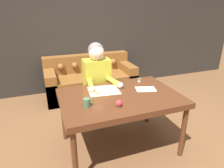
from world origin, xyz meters
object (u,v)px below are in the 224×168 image
Objects in this scene: couch at (90,80)px; dining_table at (120,101)px; person at (97,85)px; thread_spool at (139,80)px; pin_cushion at (119,104)px; scissors at (100,93)px; mug at (87,103)px.

dining_table is at bearing -92.14° from couch.
person reaches higher than couch.
pin_cushion is at bearing -133.19° from thread_spool.
scissors is 3.15× the size of pin_cushion.
pin_cushion is (-0.02, -0.88, 0.12)m from person.
couch is (0.07, 1.77, -0.38)m from dining_table.
mug is (-0.50, -1.91, 0.49)m from couch.
dining_table is at bearing -80.69° from person.
person reaches higher than scissors.
person is 11.30× the size of mug.
thread_spool is (0.64, 0.18, 0.02)m from scissors.
couch reaches higher than thread_spool.
mug reaches higher than dining_table.
scissors is at bearing -164.18° from thread_spool.
pin_cushion is (0.09, -0.40, 0.03)m from scissors.
pin_cushion reaches higher than dining_table.
person is 28.39× the size of thread_spool.
dining_table is 0.27m from scissors.
thread_spool is at bearing 37.81° from dining_table.
dining_table is 0.55m from thread_spool.
couch is 2.09m from pin_cushion.
couch is 15.77× the size of mug.
mug is 2.51× the size of thread_spool.
dining_table is 0.47m from mug.
person is at bearing 77.72° from scissors.
scissors is 0.66m from thread_spool.
dining_table is 19.83× the size of pin_cushion.
mug reaches higher than pin_cushion.
thread_spool is (0.36, -1.44, 0.47)m from couch.
person is at bearing 89.02° from pin_cushion.
person is 0.89m from pin_cushion.
dining_table is 0.64m from person.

